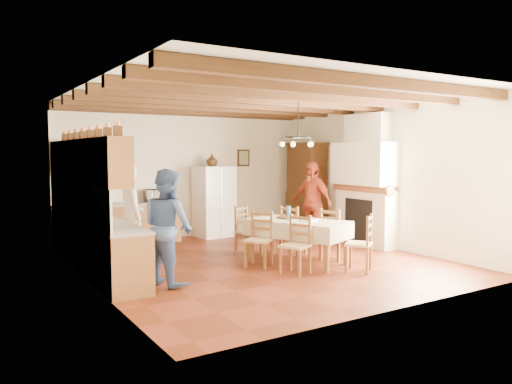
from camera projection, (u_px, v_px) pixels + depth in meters
floor at (260, 262)px, 9.07m from camera, size 6.00×6.50×0.02m
ceiling at (260, 95)px, 8.83m from camera, size 6.00×6.50×0.02m
wall_back at (186, 173)px, 11.72m from camera, size 6.00×0.02×3.00m
wall_front at (400, 192)px, 6.19m from camera, size 6.00×0.02×3.00m
wall_left at (88, 185)px, 7.37m from camera, size 0.02×6.50×3.00m
wall_right at (380, 175)px, 10.54m from camera, size 0.02×6.50×3.00m
ceiling_beams at (260, 100)px, 8.84m from camera, size 6.00×6.30×0.16m
lower_cabinets_left at (94, 244)px, 8.51m from camera, size 0.60×4.30×0.86m
lower_cabinets_back at (126, 225)px, 10.72m from camera, size 2.30×0.60×0.86m
countertop_left at (93, 218)px, 8.47m from camera, size 0.62×4.30×0.04m
countertop_back at (126, 204)px, 10.69m from camera, size 2.34×0.62×0.04m
backsplash_left at (75, 200)px, 8.30m from camera, size 0.03×4.30×0.60m
backsplash_back at (121, 188)px, 10.90m from camera, size 2.30×0.03×0.60m
upper_cabinets at (84, 161)px, 8.33m from camera, size 0.35×4.20×0.70m
fireplace at (363, 180)px, 10.56m from camera, size 0.56×1.60×2.80m
wall_picture at (243, 158)px, 12.48m from camera, size 0.34×0.03×0.42m
refrigerator at (214, 201)px, 11.75m from camera, size 0.88×0.74×1.66m
hutch at (306, 188)px, 12.31m from camera, size 0.64×1.28×2.23m
dining_table at (297, 225)px, 8.94m from camera, size 1.50×1.98×0.78m
chandelier at (298, 137)px, 8.82m from camera, size 0.47×0.47×0.03m
chair_left_near at (295, 245)px, 8.14m from camera, size 0.54×0.55×0.96m
chair_left_far at (258, 239)px, 8.66m from camera, size 0.57×0.58×0.96m
chair_right_near at (334, 234)px, 9.24m from camera, size 0.53×0.54×0.96m
chair_right_far at (293, 230)px, 9.71m from camera, size 0.54×0.55×0.96m
chair_end_near at (359, 243)px, 8.32m from camera, size 0.58×0.57×0.96m
chair_end_far at (248, 231)px, 9.59m from camera, size 0.55×0.54×0.96m
person_man at (131, 216)px, 8.40m from camera, size 0.47×0.68×1.82m
person_woman_blue at (168, 227)px, 7.48m from camera, size 0.84×0.98×1.75m
person_woman_red at (312, 202)px, 10.86m from camera, size 0.62×1.11×1.79m
microwave at (156, 195)px, 11.04m from camera, size 0.50×0.35×0.27m
fridge_vase at (212, 160)px, 11.65m from camera, size 0.29×0.29×0.29m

